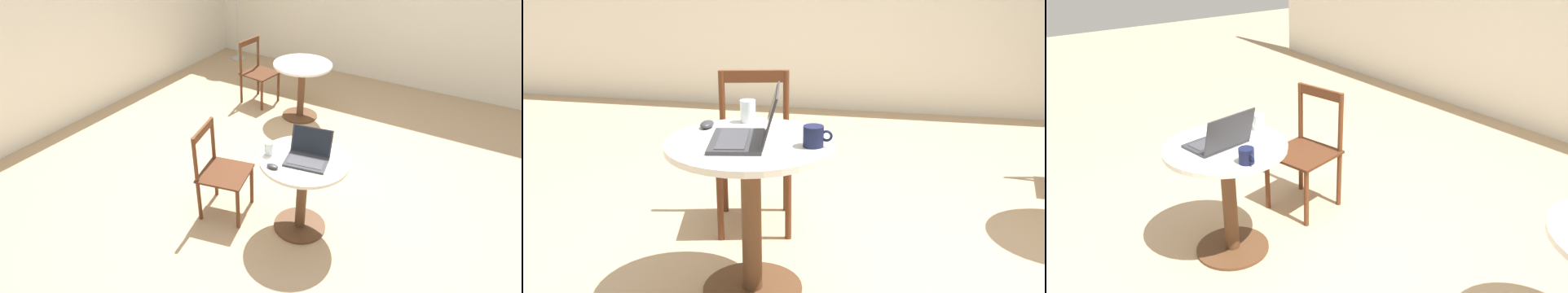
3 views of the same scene
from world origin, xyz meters
TOP-DOWN VIEW (x-y plane):
  - ground_plane at (0.00, 0.00)m, footprint 16.00×16.00m
  - cafe_table_near at (-0.45, -0.20)m, footprint 0.74×0.74m
  - chair_near_back at (-0.62, 0.53)m, footprint 0.51×0.51m
  - laptop at (-0.44, -0.23)m, footprint 0.35×0.38m
  - mouse at (-0.69, -0.04)m, footprint 0.06×0.10m
  - mug at (-0.16, -0.22)m, footprint 0.13×0.09m
  - drinking_glass at (-0.53, 0.08)m, footprint 0.07×0.07m

SIDE VIEW (x-z plane):
  - ground_plane at x=0.00m, z-range 0.00..0.00m
  - chair_near_back at x=-0.62m, z-range 0.00..0.88m
  - cafe_table_near at x=-0.45m, z-range 0.16..0.90m
  - mouse at x=-0.69m, z-range 0.74..0.78m
  - mug at x=-0.16m, z-range 0.74..0.83m
  - laptop at x=-0.44m, z-range 0.67..0.91m
  - drinking_glass at x=-0.53m, z-range 0.74..0.85m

